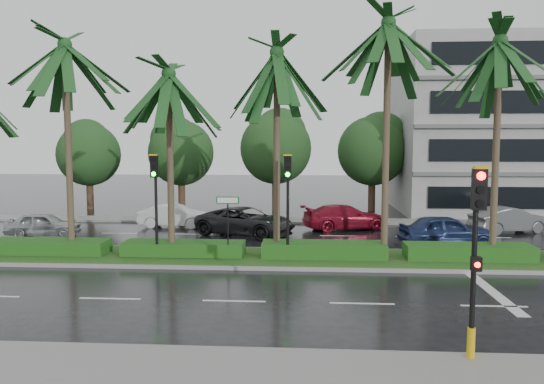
# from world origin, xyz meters

# --- Properties ---
(ground) EXTENTS (120.00, 120.00, 0.00)m
(ground) POSITION_xyz_m (0.00, 0.00, 0.00)
(ground) COLOR black
(ground) RESTS_ON ground
(near_sidewalk) EXTENTS (40.00, 2.40, 0.12)m
(near_sidewalk) POSITION_xyz_m (0.00, -10.20, 0.06)
(near_sidewalk) COLOR slate
(near_sidewalk) RESTS_ON ground
(far_sidewalk) EXTENTS (40.00, 2.00, 0.12)m
(far_sidewalk) POSITION_xyz_m (0.00, 12.00, 0.06)
(far_sidewalk) COLOR slate
(far_sidewalk) RESTS_ON ground
(median) EXTENTS (36.00, 4.00, 0.15)m
(median) POSITION_xyz_m (0.00, 1.00, 0.08)
(median) COLOR gray
(median) RESTS_ON ground
(hedge) EXTENTS (35.20, 1.40, 0.60)m
(hedge) POSITION_xyz_m (0.00, 1.00, 0.45)
(hedge) COLOR #244A15
(hedge) RESTS_ON median
(lane_markings) EXTENTS (34.00, 13.06, 0.01)m
(lane_markings) POSITION_xyz_m (3.04, -0.43, 0.01)
(lane_markings) COLOR silver
(lane_markings) RESTS_ON ground
(palm_row) EXTENTS (26.30, 4.20, 10.43)m
(palm_row) POSITION_xyz_m (-1.24, 1.02, 8.05)
(palm_row) COLOR #453B27
(palm_row) RESTS_ON median
(signal_near) EXTENTS (0.34, 0.45, 4.36)m
(signal_near) POSITION_xyz_m (6.00, -9.39, 2.50)
(signal_near) COLOR black
(signal_near) RESTS_ON near_sidewalk
(signal_median_left) EXTENTS (0.34, 0.42, 4.36)m
(signal_median_left) POSITION_xyz_m (-4.00, 0.30, 3.00)
(signal_median_left) COLOR black
(signal_median_left) RESTS_ON median
(signal_median_right) EXTENTS (0.34, 0.42, 4.36)m
(signal_median_right) POSITION_xyz_m (1.50, 0.30, 3.00)
(signal_median_right) COLOR black
(signal_median_right) RESTS_ON median
(street_sign) EXTENTS (0.95, 0.09, 2.60)m
(street_sign) POSITION_xyz_m (-1.00, 0.48, 2.12)
(street_sign) COLOR black
(street_sign) RESTS_ON median
(bg_trees) EXTENTS (32.63, 5.21, 7.52)m
(bg_trees) POSITION_xyz_m (0.01, 17.59, 4.55)
(bg_trees) COLOR #39251A
(bg_trees) RESTS_ON ground
(building) EXTENTS (16.00, 10.00, 12.00)m
(building) POSITION_xyz_m (17.00, 18.00, 6.00)
(building) COLOR gray
(building) RESTS_ON ground
(car_silver) EXTENTS (2.11, 4.02, 1.30)m
(car_silver) POSITION_xyz_m (-11.66, 5.80, 0.65)
(car_silver) COLOR #AAAEB2
(car_silver) RESTS_ON ground
(car_white) EXTENTS (1.51, 4.17, 1.37)m
(car_white) POSITION_xyz_m (-5.50, 9.35, 0.68)
(car_white) COLOR silver
(car_white) RESTS_ON ground
(car_darkgrey) EXTENTS (4.40, 5.96, 1.51)m
(car_darkgrey) POSITION_xyz_m (-1.00, 6.91, 0.75)
(car_darkgrey) COLOR black
(car_darkgrey) RESTS_ON ground
(car_red) EXTENTS (3.40, 5.30, 1.43)m
(car_red) POSITION_xyz_m (4.50, 9.17, 0.72)
(car_red) COLOR maroon
(car_red) RESTS_ON ground
(car_blue) EXTENTS (2.48, 4.68, 1.52)m
(car_blue) POSITION_xyz_m (9.00, 4.51, 0.76)
(car_blue) COLOR navy
(car_blue) RESTS_ON ground
(car_grey) EXTENTS (2.80, 4.63, 1.44)m
(car_grey) POSITION_xyz_m (13.50, 8.67, 0.72)
(car_grey) COLOR #535658
(car_grey) RESTS_ON ground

